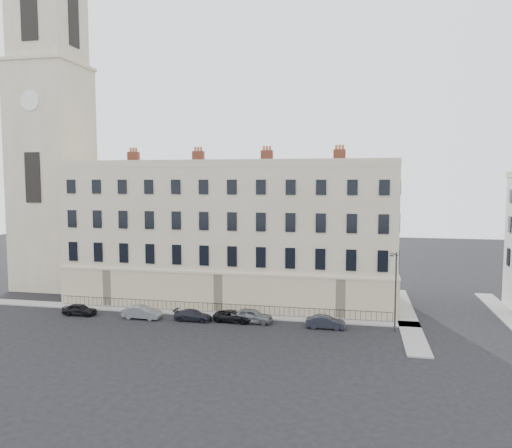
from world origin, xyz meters
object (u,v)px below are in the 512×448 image
(car_a, at_px, (80,309))
(car_c, at_px, (193,315))
(car_b, at_px, (142,312))
(car_d, at_px, (234,316))
(streetlamp, at_px, (395,288))
(car_e, at_px, (252,316))
(car_f, at_px, (326,322))

(car_a, distance_m, car_c, 11.96)
(car_b, height_order, car_c, car_b)
(car_a, bearing_deg, car_c, -89.34)
(car_c, bearing_deg, car_b, 94.44)
(car_b, relative_size, car_d, 0.98)
(car_a, bearing_deg, streetlamp, -90.11)
(car_b, height_order, streetlamp, streetlamp)
(car_d, relative_size, car_e, 0.98)
(car_b, distance_m, car_e, 10.97)
(car_a, distance_m, car_b, 6.76)
(car_a, height_order, car_b, car_b)
(car_b, distance_m, car_c, 5.20)
(car_a, xyz_separation_m, car_c, (11.95, 0.40, -0.04))
(car_a, bearing_deg, car_f, -90.22)
(car_a, relative_size, streetlamp, 0.48)
(car_f, bearing_deg, car_a, 91.29)
(car_a, distance_m, car_e, 17.73)
(car_a, height_order, car_e, car_e)
(car_a, bearing_deg, car_b, -90.56)
(car_f, bearing_deg, car_c, 90.47)
(car_f, distance_m, streetlamp, 7.06)
(car_f, bearing_deg, car_e, 86.57)
(car_e, distance_m, car_f, 7.11)
(car_b, height_order, car_e, car_e)
(car_e, bearing_deg, car_a, 95.32)
(car_c, distance_m, car_e, 5.78)
(car_d, distance_m, car_f, 8.86)
(car_b, height_order, car_f, car_b)
(car_c, bearing_deg, streetlamp, -88.40)
(car_f, height_order, streetlamp, streetlamp)
(car_a, height_order, car_f, car_f)
(car_e, bearing_deg, car_c, 97.42)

